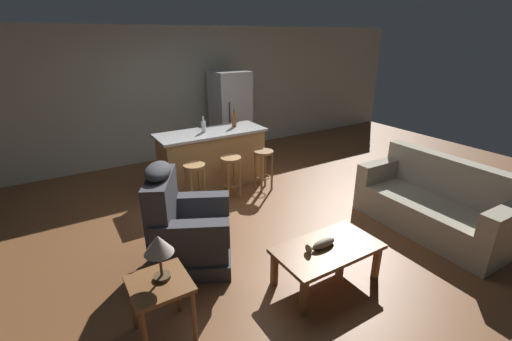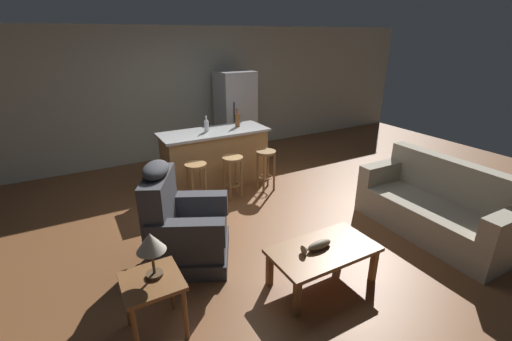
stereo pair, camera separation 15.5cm
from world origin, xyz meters
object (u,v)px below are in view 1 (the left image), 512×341
object	(u,v)px
end_table	(160,292)
bar_stool_left	(195,178)
table_lamp	(158,246)
fish_figurine	(321,245)
bar_stool_right	(264,163)
refrigerator	(230,115)
kitchen_island	(212,158)
bottle_tall_green	(234,120)
bottle_short_amber	(204,126)
bar_stool_middle	(231,170)
coffee_table	(327,251)
recliner_near_lamp	(185,229)
couch	(435,205)

from	to	relation	value
end_table	bar_stool_left	size ratio (longest dim) A/B	0.82
table_lamp	bar_stool_left	world-z (taller)	table_lamp
fish_figurine	table_lamp	bearing A→B (deg)	172.23
bar_stool_right	refrigerator	xyz separation A→B (m)	(0.35, 1.83, 0.41)
kitchen_island	bottle_tall_green	distance (m)	0.76
table_lamp	kitchen_island	distance (m)	3.20
refrigerator	bottle_short_amber	world-z (taller)	refrigerator
bar_stool_left	bar_stool_right	size ratio (longest dim) A/B	1.00
fish_figurine	end_table	world-z (taller)	end_table
kitchen_island	bar_stool_left	distance (m)	0.85
kitchen_island	bottle_short_amber	bearing A→B (deg)	172.10
fish_figurine	end_table	xyz separation A→B (m)	(-1.59, 0.18, -0.00)
bar_stool_middle	bottle_tall_green	size ratio (longest dim) A/B	2.13
end_table	refrigerator	bearing A→B (deg)	55.42
coffee_table	end_table	bearing A→B (deg)	173.23
recliner_near_lamp	bar_stool_middle	size ratio (longest dim) A/B	1.76
bar_stool_left	bottle_short_amber	world-z (taller)	bottle_short_amber
coffee_table	table_lamp	size ratio (longest dim) A/B	2.68
coffee_table	kitchen_island	distance (m)	2.92
coffee_table	kitchen_island	size ratio (longest dim) A/B	0.61
bar_stool_left	bottle_short_amber	size ratio (longest dim) A/B	2.65
end_table	bar_stool_middle	size ratio (longest dim) A/B	0.82
couch	bottle_tall_green	size ratio (longest dim) A/B	5.99
table_lamp	bar_stool_left	xyz separation A→B (m)	(1.11, 2.06, -0.40)
kitchen_island	refrigerator	bearing A→B (deg)	50.69
coffee_table	bar_stool_right	world-z (taller)	bar_stool_right
end_table	kitchen_island	distance (m)	3.22
recliner_near_lamp	bar_stool_middle	world-z (taller)	recliner_near_lamp
bottle_short_amber	fish_figurine	bearing A→B (deg)	-90.26
coffee_table	table_lamp	world-z (taller)	table_lamp
bottle_short_amber	bar_stool_left	bearing A→B (deg)	-124.84
kitchen_island	bottle_short_amber	world-z (taller)	bottle_short_amber
kitchen_island	couch	bearing A→B (deg)	-56.44
end_table	refrigerator	world-z (taller)	refrigerator
end_table	bar_stool_right	bearing A→B (deg)	41.67
recliner_near_lamp	bottle_short_amber	size ratio (longest dim) A/B	4.68
recliner_near_lamp	table_lamp	xyz separation A→B (m)	(-0.50, -0.86, 0.45)
bar_stool_right	table_lamp	bearing A→B (deg)	-138.33
couch	kitchen_island	world-z (taller)	kitchen_island
couch	recliner_near_lamp	xyz separation A→B (m)	(-3.07, 1.02, 0.08)
couch	bar_stool_left	size ratio (longest dim) A/B	2.81
kitchen_island	table_lamp	bearing A→B (deg)	-122.04
end_table	refrigerator	distance (m)	4.78
bar_stool_left	bar_stool_right	xyz separation A→B (m)	(1.20, 0.00, 0.00)
fish_figurine	bar_stool_left	distance (m)	2.31
couch	bar_stool_middle	bearing A→B (deg)	-49.20
recliner_near_lamp	bar_stool_right	world-z (taller)	recliner_near_lamp
couch	end_table	size ratio (longest dim) A/B	3.41
kitchen_island	bar_stool_right	xyz separation A→B (m)	(0.63, -0.63, -0.01)
fish_figurine	kitchen_island	xyz separation A→B (m)	(0.13, 2.90, 0.02)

